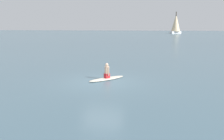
# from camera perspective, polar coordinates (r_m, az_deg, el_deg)

# --- Properties ---
(ground_plane) EXTENTS (400.00, 400.00, 0.00)m
(ground_plane) POSITION_cam_1_polar(r_m,az_deg,el_deg) (14.84, -2.25, -2.77)
(ground_plane) COLOR slate
(surfboard) EXTENTS (2.61, 2.21, 0.09)m
(surfboard) POSITION_cam_1_polar(r_m,az_deg,el_deg) (15.49, -1.20, -2.03)
(surfboard) COLOR silver
(surfboard) RESTS_ON ground
(person_paddler) EXTENTS (0.40, 0.39, 0.95)m
(person_paddler) POSITION_cam_1_polar(r_m,az_deg,el_deg) (15.40, -1.21, -0.30)
(person_paddler) COLOR #A51E23
(person_paddler) RESTS_ON surfboard
(sailboat_near_right) EXTENTS (6.02, 6.02, 10.33)m
(sailboat_near_right) POSITION_cam_1_polar(r_m,az_deg,el_deg) (122.98, 14.71, 10.48)
(sailboat_near_right) COLOR silver
(sailboat_near_right) RESTS_ON ground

